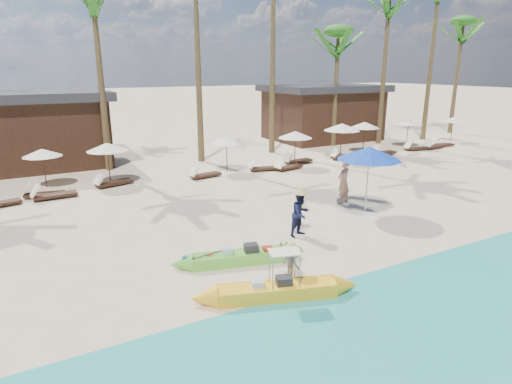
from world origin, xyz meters
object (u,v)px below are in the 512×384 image
green_canoe (239,257)px  tourist (343,182)px  blue_umbrella (369,153)px  yellow_canoe (276,291)px

green_canoe → tourist: (6.51, 3.21, 0.74)m
green_canoe → tourist: 7.29m
green_canoe → tourist: size_ratio=2.38×
tourist → blue_umbrella: 2.08m
green_canoe → tourist: tourist is taller
tourist → green_canoe: bearing=9.5°
yellow_canoe → blue_umbrella: 7.97m
yellow_canoe → tourist: size_ratio=2.51×
yellow_canoe → tourist: bearing=57.8°
yellow_canoe → blue_umbrella: size_ratio=1.76×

